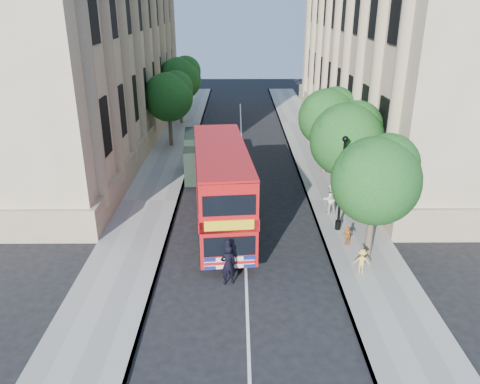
{
  "coord_description": "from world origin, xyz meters",
  "views": [
    {
      "loc": [
        -0.39,
        -16.47,
        11.42
      ],
      "look_at": [
        -0.25,
        5.97,
        2.3
      ],
      "focal_mm": 35.0,
      "sensor_mm": 36.0,
      "label": 1
    }
  ],
  "objects_px": {
    "police_constable": "(228,265)",
    "double_decker_bus": "(222,186)",
    "woman_pedestrian": "(329,199)",
    "box_van": "(201,158)",
    "lamp_post": "(341,188)"
  },
  "relations": [
    {
      "from": "police_constable",
      "to": "box_van",
      "type": "bearing_deg",
      "value": -97.69
    },
    {
      "from": "lamp_post",
      "to": "woman_pedestrian",
      "type": "height_order",
      "value": "lamp_post"
    },
    {
      "from": "box_van",
      "to": "police_constable",
      "type": "height_order",
      "value": "box_van"
    },
    {
      "from": "double_decker_bus",
      "to": "woman_pedestrian",
      "type": "relative_size",
      "value": 5.51
    },
    {
      "from": "police_constable",
      "to": "woman_pedestrian",
      "type": "height_order",
      "value": "woman_pedestrian"
    },
    {
      "from": "double_decker_bus",
      "to": "woman_pedestrian",
      "type": "height_order",
      "value": "double_decker_bus"
    },
    {
      "from": "double_decker_bus",
      "to": "box_van",
      "type": "bearing_deg",
      "value": 96.21
    },
    {
      "from": "lamp_post",
      "to": "police_constable",
      "type": "height_order",
      "value": "lamp_post"
    },
    {
      "from": "lamp_post",
      "to": "double_decker_bus",
      "type": "height_order",
      "value": "lamp_post"
    },
    {
      "from": "woman_pedestrian",
      "to": "lamp_post",
      "type": "bearing_deg",
      "value": 66.76
    },
    {
      "from": "box_van",
      "to": "police_constable",
      "type": "xyz_separation_m",
      "value": [
        2.1,
        -13.31,
        -0.55
      ]
    },
    {
      "from": "lamp_post",
      "to": "police_constable",
      "type": "relative_size",
      "value": 2.76
    },
    {
      "from": "lamp_post",
      "to": "police_constable",
      "type": "distance_m",
      "value": 7.81
    },
    {
      "from": "police_constable",
      "to": "double_decker_bus",
      "type": "bearing_deg",
      "value": -102.1
    },
    {
      "from": "double_decker_bus",
      "to": "woman_pedestrian",
      "type": "distance_m",
      "value": 6.49
    }
  ]
}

